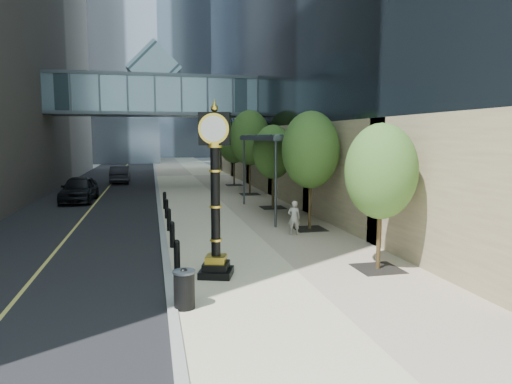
% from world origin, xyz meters
% --- Properties ---
extents(ground, '(320.00, 320.00, 0.00)m').
position_xyz_m(ground, '(0.00, 0.00, 0.00)').
color(ground, gray).
rests_on(ground, ground).
extents(road, '(8.00, 180.00, 0.02)m').
position_xyz_m(road, '(-7.00, 40.00, 0.01)').
color(road, black).
rests_on(road, ground).
extents(sidewalk, '(8.00, 180.00, 0.06)m').
position_xyz_m(sidewalk, '(1.00, 40.00, 0.03)').
color(sidewalk, beige).
rests_on(sidewalk, ground).
extents(curb, '(0.25, 180.00, 0.07)m').
position_xyz_m(curb, '(-3.00, 40.00, 0.04)').
color(curb, gray).
rests_on(curb, ground).
extents(distant_tower_c, '(22.00, 22.00, 65.00)m').
position_xyz_m(distant_tower_c, '(-6.00, 120.00, 32.50)').
color(distant_tower_c, '#A0B2CA').
rests_on(distant_tower_c, ground).
extents(skywalk, '(17.00, 4.20, 5.80)m').
position_xyz_m(skywalk, '(-3.00, 28.00, 7.71)').
color(skywalk, slate).
rests_on(skywalk, ground).
extents(entrance_canopy, '(3.00, 8.00, 4.38)m').
position_xyz_m(entrance_canopy, '(3.48, 14.00, 4.19)').
color(entrance_canopy, '#383F44').
rests_on(entrance_canopy, ground).
extents(bollard_row, '(0.20, 16.20, 0.90)m').
position_xyz_m(bollard_row, '(-2.70, 9.00, 0.51)').
color(bollard_row, black).
rests_on(bollard_row, sidewalk).
extents(street_trees, '(2.98, 28.47, 6.12)m').
position_xyz_m(street_trees, '(3.60, 17.71, 3.74)').
color(street_trees, black).
rests_on(street_trees, sidewalk).
extents(street_clock, '(1.22, 1.22, 5.15)m').
position_xyz_m(street_clock, '(-1.57, 3.41, 2.29)').
color(street_clock, black).
rests_on(street_clock, sidewalk).
extents(trash_bin, '(0.68, 0.68, 0.90)m').
position_xyz_m(trash_bin, '(-2.70, 0.98, 0.51)').
color(trash_bin, black).
rests_on(trash_bin, sidewalk).
extents(pedestrian, '(0.59, 0.43, 1.49)m').
position_xyz_m(pedestrian, '(2.52, 8.50, 0.81)').
color(pedestrian, '#AAA49C').
rests_on(pedestrian, sidewalk).
extents(car_near, '(2.15, 5.05, 1.70)m').
position_xyz_m(car_near, '(-8.07, 21.56, 0.87)').
color(car_near, black).
rests_on(car_near, road).
extents(car_far, '(1.68, 4.73, 1.55)m').
position_xyz_m(car_far, '(-6.24, 33.86, 0.80)').
color(car_far, black).
rests_on(car_far, road).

